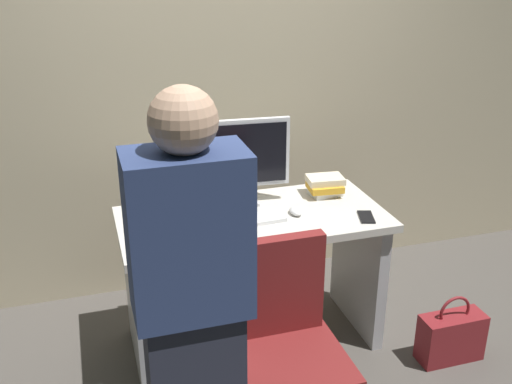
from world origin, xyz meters
name	(u,v)px	position (x,y,z in m)	size (l,w,h in m)	color
ground_plane	(253,340)	(0.00, 0.00, 0.00)	(9.00, 9.00, 0.00)	#4C4742
wall_back	(213,43)	(0.00, 0.78, 1.50)	(6.40, 0.10, 3.00)	tan
desk	(253,258)	(0.00, 0.00, 0.52)	(1.35, 0.64, 0.76)	beige
office_chair	(287,363)	(-0.08, -0.75, 0.43)	(0.52, 0.52, 0.94)	black
person_at_desk	(192,312)	(-0.49, -0.87, 0.84)	(0.40, 0.24, 1.64)	#262838
monitor	(238,157)	(-0.03, 0.17, 1.01)	(0.54, 0.16, 0.46)	silver
keyboard	(242,221)	(-0.08, -0.07, 0.77)	(0.43, 0.13, 0.02)	white
mouse	(296,211)	(0.21, -0.04, 0.77)	(0.06, 0.10, 0.03)	white
cup_near_keyboard	(184,225)	(-0.37, -0.09, 0.80)	(0.08, 0.08, 0.09)	white
book_stack	(325,186)	(0.45, 0.15, 0.81)	(0.21, 0.18, 0.10)	white
cell_phone	(366,217)	(0.54, -0.19, 0.76)	(0.07, 0.14, 0.01)	black
handbag	(451,336)	(0.94, -0.45, 0.14)	(0.34, 0.14, 0.38)	maroon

